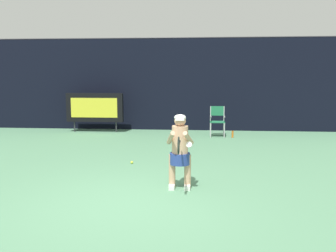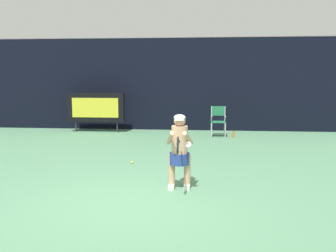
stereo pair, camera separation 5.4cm
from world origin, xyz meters
The scene contains 8 objects.
ground centered at (0.00, -0.19, -0.01)m, with size 18.00×22.00×0.03m.
backdrop_screen centered at (0.00, 8.50, 1.81)m, with size 18.00×0.12×3.66m.
scoreboard centered at (-2.81, 7.67, 0.95)m, with size 2.20×0.21×1.50m.
umpire_chair centered at (1.85, 7.01, 0.62)m, with size 0.52×0.44×1.08m.
water_bottle centered at (2.39, 6.81, 0.12)m, with size 0.07×0.07×0.27m.
tennis_player centered at (0.83, 0.88, 0.78)m, with size 0.53×0.61×1.44m.
tennis_racket centered at (0.84, 0.21, 0.98)m, with size 0.03×0.60×0.31m.
tennis_ball_loose centered at (-0.46, 2.75, 0.03)m, with size 0.07×0.07×0.07m.
Camera 1 is at (1.17, -5.91, 2.18)m, focal length 38.67 mm.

